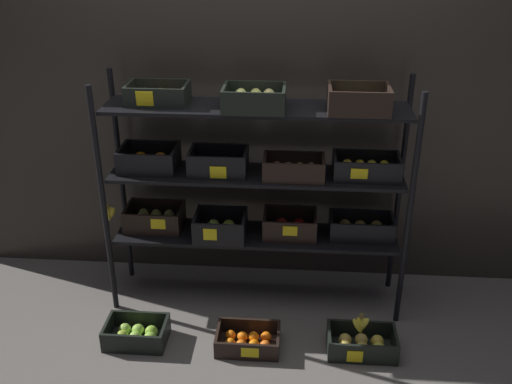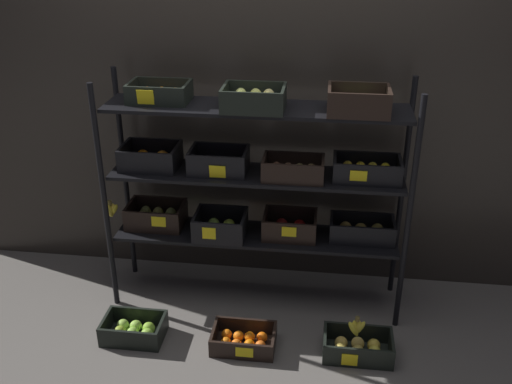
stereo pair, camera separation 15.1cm
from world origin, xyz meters
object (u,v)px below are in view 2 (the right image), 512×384
Objects in this scene: crate_ground_tangerine at (244,340)px; crate_ground_apple_gold at (357,348)px; banana_bunch_loose at (356,328)px; crate_ground_apple_green at (134,330)px; display_rack at (256,175)px.

crate_ground_apple_gold is at bearing 1.13° from crate_ground_tangerine.
crate_ground_tangerine is 2.73× the size of banana_bunch_loose.
crate_ground_apple_green is 0.98× the size of crate_ground_tangerine.
crate_ground_apple_gold reaches higher than crate_ground_apple_green.
display_rack is 0.93m from crate_ground_tangerine.
banana_bunch_loose is (1.24, 0.01, 0.13)m from crate_ground_apple_green.
crate_ground_apple_green is at bearing -179.46° from crate_ground_apple_gold.
display_rack reaches higher than crate_ground_apple_gold.
crate_ground_apple_green is 0.63m from crate_ground_tangerine.
crate_ground_tangerine is at bearing -178.87° from crate_ground_apple_gold.
display_rack is 1.12m from crate_ground_apple_green.
crate_ground_tangerine is at bearing -91.07° from display_rack.
crate_ground_apple_gold is (0.62, -0.46, -0.79)m from display_rack.
banana_bunch_loose is (0.61, 0.01, 0.14)m from crate_ground_tangerine.
crate_ground_apple_gold is at bearing 0.54° from crate_ground_apple_green.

